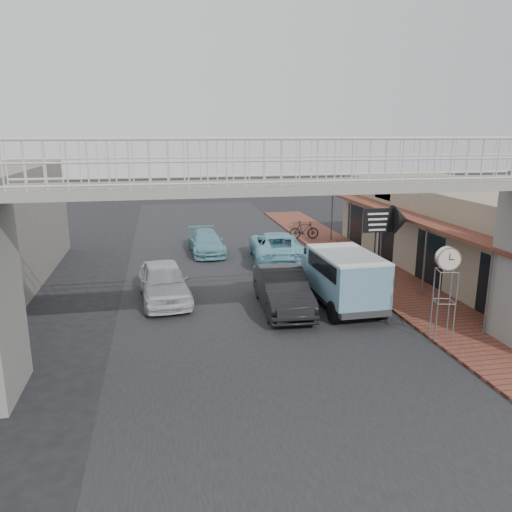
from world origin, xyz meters
name	(u,v)px	position (x,y,z in m)	size (l,w,h in m)	color
ground	(259,318)	(0.00, 0.00, 0.00)	(120.00, 120.00, 0.00)	black
road_strip	(259,318)	(0.00, 0.00, 0.01)	(10.00, 60.00, 0.01)	black
sidewalk	(390,283)	(6.50, 3.00, 0.05)	(3.00, 40.00, 0.10)	brown
shophouse_row	(473,231)	(10.97, 4.00, 2.01)	(7.20, 18.00, 4.00)	gray
footbridge	(288,260)	(0.00, -4.00, 3.18)	(16.40, 2.40, 6.34)	gray
white_hatchback	(164,282)	(-3.29, 2.61, 0.77)	(1.82, 4.51, 1.54)	silver
dark_sedan	(283,290)	(1.05, 0.74, 0.77)	(1.62, 4.66, 1.53)	black
angkot_curb	(276,246)	(2.50, 7.93, 0.76)	(2.51, 5.45, 1.51)	#79C1D2
angkot_far	(206,242)	(-0.92, 10.20, 0.62)	(1.74, 4.28, 1.24)	#66A5B1
angkot_van	(344,272)	(3.34, 0.50, 1.38)	(2.14, 4.48, 2.17)	black
motorcycle_near	(330,248)	(5.45, 8.09, 0.51)	(0.54, 1.55, 0.82)	black
motorcycle_far	(304,230)	(5.30, 12.42, 0.64)	(0.51, 1.81, 1.09)	black
street_clock	(448,263)	(5.30, -3.09, 2.58)	(0.77, 0.69, 2.99)	#59595B
arrow_sign	(397,221)	(6.46, 2.65, 2.87)	(1.98, 1.25, 3.43)	#59595B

